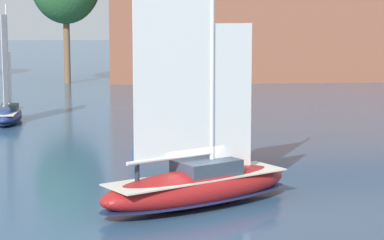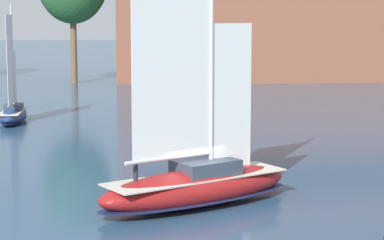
# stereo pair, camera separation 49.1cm
# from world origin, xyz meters

# --- Properties ---
(ground_plane) EXTENTS (400.00, 400.00, 0.00)m
(ground_plane) POSITION_xyz_m (0.00, 0.00, 0.00)
(ground_plane) COLOR #2D4C6B
(sailboat_main) EXTENTS (9.56, 7.17, 13.10)m
(sailboat_main) POSITION_xyz_m (0.01, 0.01, 1.04)
(sailboat_main) COLOR maroon
(sailboat_main) RESTS_ON ground
(sailboat_moored_far_slip) EXTENTS (1.93, 6.50, 8.91)m
(sailboat_moored_far_slip) POSITION_xyz_m (-12.09, 25.72, 0.76)
(sailboat_moored_far_slip) COLOR navy
(sailboat_moored_far_slip) RESTS_ON ground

